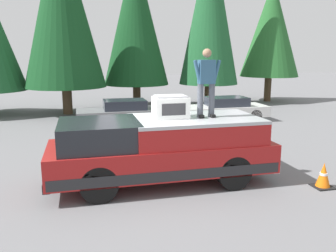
{
  "coord_description": "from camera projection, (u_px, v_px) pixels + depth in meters",
  "views": [
    {
      "loc": [
        -8.16,
        1.36,
        3.22
      ],
      "look_at": [
        0.6,
        -0.82,
        1.35
      ],
      "focal_mm": 37.49,
      "sensor_mm": 36.0,
      "label": 1
    }
  ],
  "objects": [
    {
      "name": "conifer_far_left",
      "position": [
        271.0,
        29.0,
        23.12
      ],
      "size": [
        3.85,
        3.85,
        7.97
      ],
      "color": "#4C3826",
      "rests_on": "ground"
    },
    {
      "name": "conifer_center_left",
      "position": [
        135.0,
        18.0,
        20.71
      ],
      "size": [
        3.91,
        3.91,
        9.17
      ],
      "color": "#4C3826",
      "rests_on": "ground"
    },
    {
      "name": "ground_plane",
      "position": [
        142.0,
        185.0,
        8.73
      ],
      "size": [
        90.0,
        90.0,
        0.0
      ],
      "primitive_type": "plane",
      "color": "slate"
    },
    {
      "name": "conifer_center_right",
      "position": [
        62.0,
        4.0,
        17.91
      ],
      "size": [
        4.24,
        4.24,
        9.97
      ],
      "color": "#4C3826",
      "rests_on": "ground"
    },
    {
      "name": "person_on_truck_bed",
      "position": [
        206.0,
        81.0,
        8.65
      ],
      "size": [
        0.29,
        0.72,
        1.69
      ],
      "color": "#4C515B",
      "rests_on": "pickup_truck"
    },
    {
      "name": "traffic_cone",
      "position": [
        323.0,
        176.0,
        8.55
      ],
      "size": [
        0.47,
        0.47,
        0.62
      ],
      "color": "black",
      "rests_on": "ground"
    },
    {
      "name": "parked_car_white",
      "position": [
        225.0,
        109.0,
        16.99
      ],
      "size": [
        1.64,
        4.1,
        1.16
      ],
      "color": "white",
      "rests_on": "ground"
    },
    {
      "name": "parked_car_grey",
      "position": [
        123.0,
        113.0,
        15.96
      ],
      "size": [
        1.64,
        4.1,
        1.16
      ],
      "color": "gray",
      "rests_on": "ground"
    },
    {
      "name": "compressor_unit",
      "position": [
        170.0,
        107.0,
        8.68
      ],
      "size": [
        0.65,
        0.84,
        0.56
      ],
      "color": "silver",
      "rests_on": "pickup_truck"
    },
    {
      "name": "pickup_truck",
      "position": [
        161.0,
        149.0,
        8.77
      ],
      "size": [
        2.01,
        5.54,
        1.65
      ],
      "color": "maroon",
      "rests_on": "ground"
    },
    {
      "name": "conifer_left",
      "position": [
        210.0,
        7.0,
        21.17
      ],
      "size": [
        3.65,
        3.65,
        10.57
      ],
      "color": "#4C3826",
      "rests_on": "ground"
    }
  ]
}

